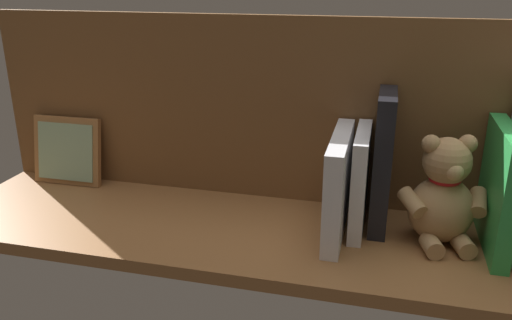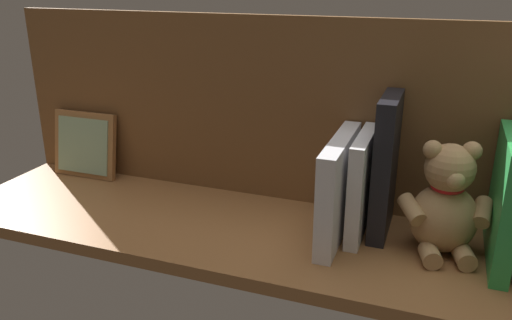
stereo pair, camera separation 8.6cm
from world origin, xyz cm
name	(u,v)px [view 1 (the left image)]	position (x,y,z in cm)	size (l,w,h in cm)	color
ground_plane	(256,232)	(0.00, 0.00, -1.10)	(112.70, 31.60, 2.20)	brown
shelf_back_panel	(274,111)	(0.00, -13.55, 17.27)	(112.70, 1.50, 34.54)	brown
book_1	(499,189)	(-38.24, -2.97, 9.81)	(2.60, 18.87, 19.63)	green
teddy_bear	(443,196)	(-30.20, -2.44, 7.97)	(14.24, 13.30, 18.10)	tan
book_2	(382,161)	(-20.37, -6.00, 11.72)	(2.90, 12.80, 23.44)	black
book_3	(360,180)	(-16.97, -4.54, 8.56)	(2.29, 15.71, 17.12)	silver
book_4	(338,185)	(-13.60, -1.92, 8.47)	(2.86, 20.96, 16.95)	silver
picture_frame_leaning	(67,151)	(42.81, -10.16, 6.86)	(14.79, 3.91, 13.94)	#9E6B3D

